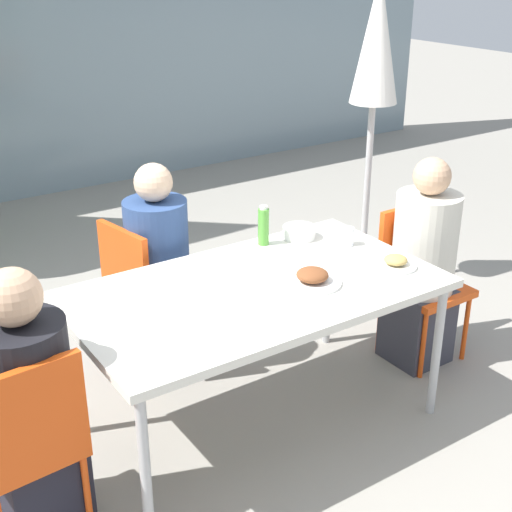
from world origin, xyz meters
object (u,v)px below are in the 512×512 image
chair_right (417,271)px  chair_far (142,286)px  person_right (422,269)px  closed_umbrella (375,63)px  chair_left (27,438)px  salad_bowl (299,232)px  person_left (30,415)px  person_far (159,276)px  drinking_cup (348,236)px  bottle (264,226)px

chair_right → chair_far: same height
person_right → closed_umbrella: closed_umbrella is taller
chair_right → chair_left: bearing=6.1°
chair_far → salad_bowl: (0.74, -0.41, 0.29)m
chair_far → closed_umbrella: closed_umbrella is taller
person_left → person_far: size_ratio=0.98×
chair_right → drinking_cup: (-0.48, 0.06, 0.30)m
person_right → drinking_cup: 0.52m
chair_left → person_left: bearing=58.1°
chair_far → closed_umbrella: (1.74, 0.16, 1.01)m
chair_far → closed_umbrella: 2.02m
person_far → salad_bowl: size_ratio=6.78×
chair_left → chair_far: (0.91, 0.94, 0.00)m
bottle → salad_bowl: bearing=-9.0°
person_far → drinking_cup: person_far is taller
person_right → chair_far: 1.53m
chair_left → bottle: size_ratio=4.06×
person_left → person_far: person_far is taller
bottle → person_far: bearing=142.6°
bottle → drinking_cup: (0.36, -0.25, -0.05)m
chair_left → person_far: size_ratio=0.73×
chair_right → chair_far: 1.54m
closed_umbrella → bottle: size_ratio=9.73×
drinking_cup → chair_far: bearing=145.0°
person_left → bottle: 1.52m
bottle → drinking_cup: size_ratio=2.23×
chair_right → bottle: size_ratio=4.06×
person_far → chair_right: bearing=52.5°
chair_right → closed_umbrella: 1.36m
chair_right → salad_bowl: 0.75m
chair_left → chair_far: same height
drinking_cup → closed_umbrella: bearing=42.8°
chair_left → salad_bowl: size_ratio=4.95×
person_right → bottle: 0.93m
person_right → chair_right: bearing=-121.9°
person_left → drinking_cup: bearing=2.8°
person_left → chair_right: person_left is taller
chair_left → person_far: person_far is taller
person_far → chair_far: bearing=-121.9°
bottle → salad_bowl: 0.22m
chair_right → person_right: bearing=58.1°
chair_left → salad_bowl: bearing=13.2°
chair_left → drinking_cup: (1.81, 0.31, 0.30)m
chair_left → bottle: 1.59m
chair_left → bottle: bottle is taller
person_far → salad_bowl: bearing=49.4°
salad_bowl → chair_right: bearing=-23.4°
bottle → salad_bowl: (0.21, -0.03, -0.07)m
salad_bowl → drinking_cup: bearing=-55.3°
chair_right → salad_bowl: bearing=-23.6°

